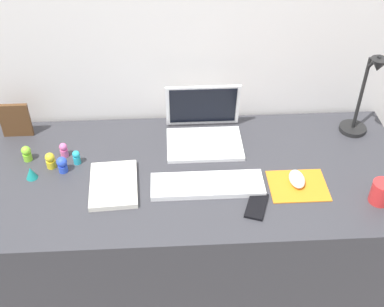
{
  "coord_description": "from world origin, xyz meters",
  "views": [
    {
      "loc": [
        -0.04,
        -1.41,
        1.99
      ],
      "look_at": [
        0.04,
        0.0,
        0.83
      ],
      "focal_mm": 46.86,
      "sensor_mm": 36.0,
      "label": 1
    }
  ],
  "objects_px": {
    "toy_figurine_cyan": "(76,157)",
    "toy_figurine_teal": "(31,173)",
    "laptop": "(204,127)",
    "toy_figurine_yellow": "(50,160)",
    "keyboard": "(207,185)",
    "coffee_mug": "(381,192)",
    "mouse": "(297,179)",
    "cell_phone": "(257,206)",
    "desk_lamp": "(364,98)",
    "picture_frame": "(15,120)",
    "toy_figurine_lime": "(27,153)",
    "toy_figurine_blue": "(62,164)",
    "toy_figurine_pink": "(64,150)",
    "notebook_pad": "(114,185)"
  },
  "relations": [
    {
      "from": "desk_lamp",
      "to": "toy_figurine_cyan",
      "type": "height_order",
      "value": "desk_lamp"
    },
    {
      "from": "cell_phone",
      "to": "toy_figurine_teal",
      "type": "height_order",
      "value": "toy_figurine_teal"
    },
    {
      "from": "notebook_pad",
      "to": "picture_frame",
      "type": "height_order",
      "value": "picture_frame"
    },
    {
      "from": "toy_figurine_yellow",
      "to": "laptop",
      "type": "bearing_deg",
      "value": 14.34
    },
    {
      "from": "toy_figurine_yellow",
      "to": "toy_figurine_pink",
      "type": "bearing_deg",
      "value": 57.14
    },
    {
      "from": "toy_figurine_lime",
      "to": "toy_figurine_yellow",
      "type": "distance_m",
      "value": 0.11
    },
    {
      "from": "mouse",
      "to": "toy_figurine_yellow",
      "type": "xyz_separation_m",
      "value": [
        -0.91,
        0.14,
        0.01
      ]
    },
    {
      "from": "toy_figurine_pink",
      "to": "notebook_pad",
      "type": "bearing_deg",
      "value": -42.73
    },
    {
      "from": "laptop",
      "to": "picture_frame",
      "type": "height_order",
      "value": "laptop"
    },
    {
      "from": "picture_frame",
      "to": "toy_figurine_pink",
      "type": "distance_m",
      "value": 0.26
    },
    {
      "from": "keyboard",
      "to": "cell_phone",
      "type": "xyz_separation_m",
      "value": [
        0.16,
        -0.11,
        -0.01
      ]
    },
    {
      "from": "desk_lamp",
      "to": "toy_figurine_lime",
      "type": "xyz_separation_m",
      "value": [
        -1.31,
        -0.09,
        -0.15
      ]
    },
    {
      "from": "cell_phone",
      "to": "desk_lamp",
      "type": "distance_m",
      "value": 0.63
    },
    {
      "from": "mouse",
      "to": "notebook_pad",
      "type": "distance_m",
      "value": 0.67
    },
    {
      "from": "desk_lamp",
      "to": "notebook_pad",
      "type": "bearing_deg",
      "value": -165.12
    },
    {
      "from": "toy_figurine_blue",
      "to": "toy_figurine_yellow",
      "type": "xyz_separation_m",
      "value": [
        -0.05,
        0.03,
        -0.0
      ]
    },
    {
      "from": "toy_figurine_blue",
      "to": "cell_phone",
      "type": "bearing_deg",
      "value": -17.88
    },
    {
      "from": "cell_phone",
      "to": "toy_figurine_teal",
      "type": "xyz_separation_m",
      "value": [
        -0.81,
        0.19,
        0.02
      ]
    },
    {
      "from": "toy_figurine_pink",
      "to": "picture_frame",
      "type": "bearing_deg",
      "value": 144.89
    },
    {
      "from": "desk_lamp",
      "to": "laptop",
      "type": "bearing_deg",
      "value": 178.37
    },
    {
      "from": "picture_frame",
      "to": "toy_figurine_pink",
      "type": "height_order",
      "value": "picture_frame"
    },
    {
      "from": "laptop",
      "to": "keyboard",
      "type": "height_order",
      "value": "laptop"
    },
    {
      "from": "coffee_mug",
      "to": "toy_figurine_cyan",
      "type": "distance_m",
      "value": 1.12
    },
    {
      "from": "laptop",
      "to": "desk_lamp",
      "type": "xyz_separation_m",
      "value": [
        0.62,
        -0.02,
        0.13
      ]
    },
    {
      "from": "laptop",
      "to": "notebook_pad",
      "type": "bearing_deg",
      "value": -141.61
    },
    {
      "from": "mouse",
      "to": "toy_figurine_lime",
      "type": "distance_m",
      "value": 1.03
    },
    {
      "from": "toy_figurine_teal",
      "to": "toy_figurine_yellow",
      "type": "height_order",
      "value": "toy_figurine_yellow"
    },
    {
      "from": "mouse",
      "to": "toy_figurine_cyan",
      "type": "relative_size",
      "value": 1.64
    },
    {
      "from": "desk_lamp",
      "to": "picture_frame",
      "type": "distance_m",
      "value": 1.39
    },
    {
      "from": "toy_figurine_cyan",
      "to": "toy_figurine_teal",
      "type": "relative_size",
      "value": 1.22
    },
    {
      "from": "toy_figurine_pink",
      "to": "toy_figurine_lime",
      "type": "bearing_deg",
      "value": -173.53
    },
    {
      "from": "mouse",
      "to": "toy_figurine_blue",
      "type": "relative_size",
      "value": 1.46
    },
    {
      "from": "cell_phone",
      "to": "toy_figurine_pink",
      "type": "height_order",
      "value": "toy_figurine_pink"
    },
    {
      "from": "toy_figurine_cyan",
      "to": "toy_figurine_teal",
      "type": "distance_m",
      "value": 0.18
    },
    {
      "from": "toy_figurine_lime",
      "to": "toy_figurine_blue",
      "type": "bearing_deg",
      "value": -27.14
    },
    {
      "from": "toy_figurine_teal",
      "to": "laptop",
      "type": "bearing_deg",
      "value": 17.95
    },
    {
      "from": "notebook_pad",
      "to": "coffee_mug",
      "type": "xyz_separation_m",
      "value": [
        0.94,
        -0.12,
        0.03
      ]
    },
    {
      "from": "toy_figurine_cyan",
      "to": "toy_figurine_blue",
      "type": "xyz_separation_m",
      "value": [
        -0.05,
        -0.04,
        0.0
      ]
    },
    {
      "from": "toy_figurine_pink",
      "to": "toy_figurine_lime",
      "type": "relative_size",
      "value": 0.95
    },
    {
      "from": "desk_lamp",
      "to": "toy_figurine_blue",
      "type": "xyz_separation_m",
      "value": [
        -1.17,
        -0.16,
        -0.15
      ]
    },
    {
      "from": "cell_phone",
      "to": "coffee_mug",
      "type": "xyz_separation_m",
      "value": [
        0.43,
        0.0,
        0.04
      ]
    },
    {
      "from": "picture_frame",
      "to": "toy_figurine_teal",
      "type": "bearing_deg",
      "value": -69.0
    },
    {
      "from": "toy_figurine_yellow",
      "to": "toy_figurine_teal",
      "type": "bearing_deg",
      "value": -136.0
    },
    {
      "from": "coffee_mug",
      "to": "mouse",
      "type": "bearing_deg",
      "value": 158.51
    },
    {
      "from": "cell_phone",
      "to": "toy_figurine_cyan",
      "type": "relative_size",
      "value": 2.19
    },
    {
      "from": "desk_lamp",
      "to": "mouse",
      "type": "bearing_deg",
      "value": -137.76
    },
    {
      "from": "laptop",
      "to": "toy_figurine_yellow",
      "type": "distance_m",
      "value": 0.61
    },
    {
      "from": "mouse",
      "to": "toy_figurine_teal",
      "type": "xyz_separation_m",
      "value": [
        -0.97,
        0.08,
        0.0
      ]
    },
    {
      "from": "cell_phone",
      "to": "notebook_pad",
      "type": "relative_size",
      "value": 0.53
    },
    {
      "from": "notebook_pad",
      "to": "picture_frame",
      "type": "relative_size",
      "value": 1.6
    }
  ]
}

